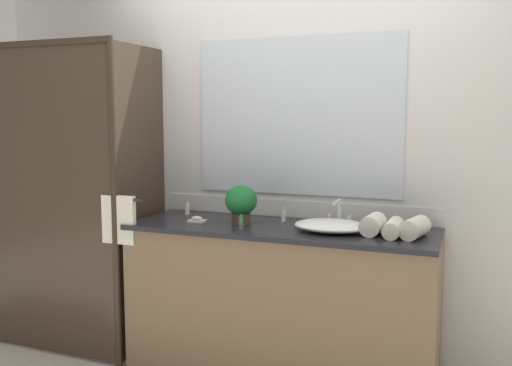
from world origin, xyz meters
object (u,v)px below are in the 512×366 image
Objects in this scene: soap_dish at (197,220)px; rolled_towel_far_edge at (373,224)px; amenity_bottle_lotion at (241,223)px; amenity_bottle_shampoo at (283,215)px; potted_plant at (241,202)px; rolled_towel_middle at (393,228)px; amenity_bottle_conditioner at (187,208)px; sink_basin at (331,226)px; rolled_towel_near_edge at (415,228)px; faucet at (339,216)px.

rolled_towel_far_edge is at bearing 1.07° from soap_dish.
amenity_bottle_lotion is 0.45× the size of rolled_towel_far_edge.
potted_plant is at bearing -142.04° from amenity_bottle_shampoo.
amenity_bottle_shampoo is (0.49, 0.20, 0.03)m from soap_dish.
rolled_towel_middle is (0.68, -0.19, 0.01)m from amenity_bottle_shampoo.
rolled_towel_middle is (1.35, -0.19, 0.00)m from amenity_bottle_conditioner.
sink_basin is 4.43× the size of amenity_bottle_conditioner.
sink_basin is 0.51m from amenity_bottle_lotion.
amenity_bottle_shampoo is at bearing 22.53° from soap_dish.
potted_plant is at bearing 178.80° from rolled_towel_far_edge.
sink_basin is 1.89× the size of rolled_towel_near_edge.
potted_plant is at bearing -162.64° from faucet.
sink_basin is 0.45m from rolled_towel_near_edge.
amenity_bottle_conditioner is (-0.18, 0.21, 0.03)m from soap_dish.
rolled_towel_middle is at bearing -15.50° from amenity_bottle_shampoo.
rolled_towel_far_edge is at bearing -1.20° from potted_plant.
faucet reaches higher than rolled_towel_middle.
soap_dish is 1.28m from rolled_towel_near_edge.
rolled_towel_near_edge is (1.01, -0.02, -0.08)m from potted_plant.
amenity_bottle_conditioner is 0.43× the size of rolled_towel_near_edge.
rolled_towel_far_edge is at bearing 176.21° from rolled_towel_middle.
amenity_bottle_shampoo is (-0.34, 0.18, 0.01)m from sink_basin.
amenity_bottle_shampoo is at bearing 152.83° from sink_basin.
amenity_bottle_shampoo is 0.71m from rolled_towel_middle.
amenity_bottle_conditioner reaches higher than rolled_towel_middle.
sink_basin is at bearing -27.17° from amenity_bottle_shampoo.
sink_basin is 0.18m from faucet.
rolled_towel_near_edge is at bearing -1.15° from potted_plant.
sink_basin is at bearing 1.86° from soap_dish.
rolled_towel_near_edge is at bearing -23.14° from faucet.
rolled_towel_near_edge is (0.79, -0.19, 0.01)m from amenity_bottle_shampoo.
sink_basin is at bearing -10.11° from amenity_bottle_conditioner.
amenity_bottle_conditioner is 0.40× the size of rolled_towel_middle.
soap_dish is 1.06m from rolled_towel_far_edge.
amenity_bottle_conditioner is 1.36m from rolled_towel_middle.
amenity_bottle_lotion is (-0.49, -0.14, 0.01)m from sink_basin.
amenity_bottle_lotion is at bearing -66.55° from potted_plant.
rolled_towel_near_edge reaches higher than amenity_bottle_lotion.
rolled_towel_middle is at bearing -8.18° from amenity_bottle_conditioner.
rolled_towel_middle is (0.83, 0.13, 0.01)m from amenity_bottle_lotion.
rolled_towel_far_edge reaches higher than amenity_bottle_shampoo.
rolled_towel_near_edge is at bearing 1.89° from rolled_towel_middle.
amenity_bottle_conditioner reaches higher than soap_dish.
rolled_towel_near_edge is 1.18× the size of rolled_towel_far_edge.
rolled_towel_near_edge is 0.93× the size of rolled_towel_middle.
faucet reaches higher than amenity_bottle_conditioner.
amenity_bottle_conditioner reaches higher than sink_basin.
faucet is 2.01× the size of amenity_bottle_shampoo.
soap_dish is 0.42× the size of rolled_towel_middle.
rolled_towel_far_edge is at bearing 179.04° from rolled_towel_near_edge.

